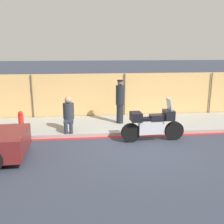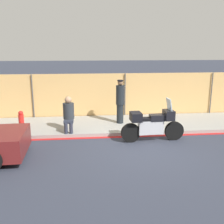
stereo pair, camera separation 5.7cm
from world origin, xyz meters
The scene contains 8 objects.
ground_plane centered at (0.00, 0.00, 0.00)m, with size 120.00×120.00×0.00m, color #333847.
sidewalk centered at (0.00, 2.60, 0.06)m, with size 31.01×2.64×0.13m.
curb_paint_stripe centered at (0.00, 1.19, 0.00)m, with size 31.01×0.18×0.01m.
storefront_fence centered at (0.00, 4.01, 1.04)m, with size 29.46×0.16×2.07m.
motorcycle centered at (0.48, 0.66, 0.62)m, with size 2.26×0.56×1.52m.
officer_standing centered at (-0.40, 2.61, 1.06)m, with size 0.35×0.35×1.81m.
person_seated_on_curb centered at (-2.47, 1.75, 0.85)m, with size 0.42×0.69×1.32m.
fire_hydrant centered at (-4.38, 2.41, 0.46)m, with size 0.21×0.26×0.67m.
Camera 2 is at (-1.80, -7.92, 3.22)m, focal length 42.00 mm.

